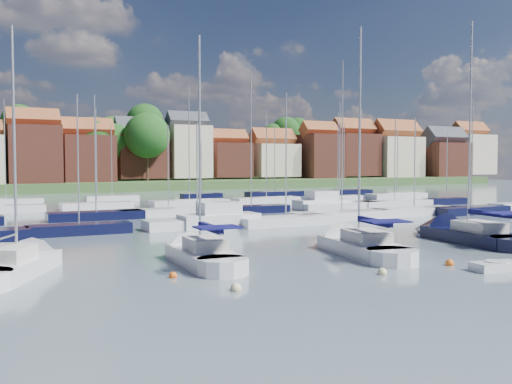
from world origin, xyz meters
TOP-DOWN VIEW (x-y plane):
  - ground at (0.00, 40.00)m, footprint 260.00×260.00m
  - sailboat_left at (-13.24, 4.87)m, footprint 3.30×10.27m
  - sailboat_centre at (-3.04, 3.76)m, footprint 4.89×11.57m
  - sailboat_navy at (7.23, 4.71)m, footprint 4.64×12.63m
  - sailboat_far at (-22.47, 6.22)m, footprint 7.10×10.37m
  - tender at (-0.18, -4.95)m, footprint 2.85×1.61m
  - buoy_a at (-14.44, -2.97)m, footprint 0.51×0.51m
  - buoy_b at (-6.25, -3.04)m, footprint 0.48×0.48m
  - buoy_c at (-3.90, -1.49)m, footprint 0.48×0.48m
  - buoy_d at (-1.26, -2.72)m, footprint 0.49×0.49m
  - buoy_e at (6.32, 5.54)m, footprint 0.41×0.41m
  - buoy_g at (-16.00, 1.03)m, footprint 0.41×0.41m
  - buoy_h at (0.77, -3.69)m, footprint 0.52×0.52m
  - marina_field at (1.91, 35.15)m, footprint 79.62×41.41m
  - far_shore_town at (2.23, 132.67)m, footprint 212.46×90.00m

SIDE VIEW (x-z plane):
  - ground at x=0.00m, z-range 0.00..0.00m
  - buoy_a at x=-14.44m, z-range -0.25..0.25m
  - buoy_b at x=-6.25m, z-range -0.24..0.24m
  - buoy_c at x=-3.90m, z-range -0.24..0.24m
  - buoy_d at x=-1.26m, z-range -0.24..0.24m
  - buoy_e at x=6.32m, z-range -0.21..0.21m
  - buoy_g at x=-16.00m, z-range -0.21..0.21m
  - buoy_h at x=0.77m, z-range -0.26..0.26m
  - tender at x=-0.18m, z-range -0.07..0.52m
  - sailboat_far at x=-22.47m, z-range -6.49..7.17m
  - sailboat_navy at x=7.23m, z-range -8.18..8.88m
  - sailboat_centre at x=-3.04m, z-range -7.28..7.99m
  - sailboat_left at x=-13.24m, z-range -6.56..7.28m
  - marina_field at x=1.91m, z-range -7.53..8.40m
  - far_shore_town at x=2.23m, z-range -6.53..15.74m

